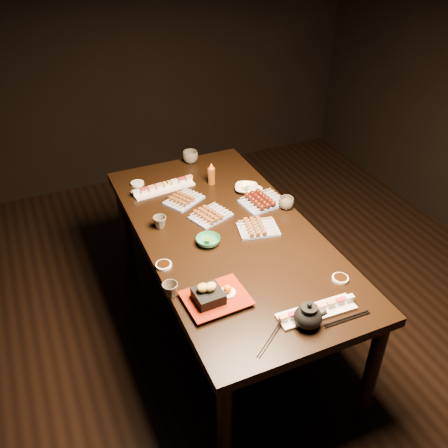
{
  "coord_description": "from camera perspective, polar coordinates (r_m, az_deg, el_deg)",
  "views": [
    {
      "loc": [
        -0.97,
        -1.61,
        2.33
      ],
      "look_at": [
        -0.07,
        0.43,
        0.77
      ],
      "focal_mm": 40.0,
      "sensor_mm": 36.0,
      "label": 1
    }
  ],
  "objects": [
    {
      "name": "yakitori_plate_right",
      "position": [
        2.69,
        3.94,
        -0.24
      ],
      "size": [
        0.24,
        0.2,
        0.05
      ],
      "primitive_type": null,
      "rotation": [
        0.0,
        0.0,
        -0.21
      ],
      "color": "#828EB6",
      "rests_on": "dining_table"
    },
    {
      "name": "teapot",
      "position": [
        2.16,
        9.61,
        -10.16
      ],
      "size": [
        0.18,
        0.18,
        0.12
      ],
      "primitive_type": null,
      "rotation": [
        0.0,
        0.0,
        -0.31
      ],
      "color": "black",
      "rests_on": "dining_table"
    },
    {
      "name": "dining_table",
      "position": [
        2.93,
        0.4,
        -6.87
      ],
      "size": [
        1.11,
        1.89,
        0.75
      ],
      "primitive_type": "cube",
      "rotation": [
        0.0,
        0.0,
        -0.12
      ],
      "color": "black",
      "rests_on": "ground"
    },
    {
      "name": "tempura_tray",
      "position": [
        2.24,
        -0.91,
        -7.83
      ],
      "size": [
        0.3,
        0.24,
        0.1
      ],
      "primitive_type": null,
      "rotation": [
        0.0,
        0.0,
        0.05
      ],
      "color": "black",
      "rests_on": "dining_table"
    },
    {
      "name": "sauce_dish_east",
      "position": [
        3.05,
        3.65,
        3.98
      ],
      "size": [
        0.09,
        0.09,
        0.01
      ],
      "primitive_type": "cylinder",
      "rotation": [
        0.0,
        0.0,
        0.09
      ],
      "color": "white",
      "rests_on": "dining_table"
    },
    {
      "name": "tsukune_plate",
      "position": [
        2.92,
        4.48,
        2.85
      ],
      "size": [
        0.26,
        0.21,
        0.06
      ],
      "primitive_type": null,
      "rotation": [
        0.0,
        0.0,
        0.13
      ],
      "color": "#828EB6",
      "rests_on": "dining_table"
    },
    {
      "name": "sushi_platter_far",
      "position": [
        3.07,
        -6.96,
        4.33
      ],
      "size": [
        0.39,
        0.14,
        0.05
      ],
      "primitive_type": null,
      "rotation": [
        0.0,
        0.0,
        3.24
      ],
      "color": "white",
      "rests_on": "dining_table"
    },
    {
      "name": "chopsticks_near",
      "position": [
        2.12,
        5.19,
        -13.1
      ],
      "size": [
        0.17,
        0.13,
        0.01
      ],
      "primitive_type": null,
      "rotation": [
        0.0,
        0.0,
        0.62
      ],
      "color": "black",
      "rests_on": "dining_table"
    },
    {
      "name": "edamame_bowl_green",
      "position": [
        2.59,
        -1.82,
        -1.95
      ],
      "size": [
        0.16,
        0.16,
        0.04
      ],
      "primitive_type": "imported",
      "rotation": [
        0.0,
        0.0,
        -0.35
      ],
      "color": "#287D51",
      "rests_on": "dining_table"
    },
    {
      "name": "teacup_mid_right",
      "position": [
        2.89,
        7.12,
        2.39
      ],
      "size": [
        0.1,
        0.1,
        0.07
      ],
      "primitive_type": "imported",
      "rotation": [
        0.0,
        0.0,
        -0.12
      ],
      "color": "#534A3F",
      "rests_on": "dining_table"
    },
    {
      "name": "sauce_dish_se",
      "position": [
        2.45,
        13.14,
        -6.1
      ],
      "size": [
        0.08,
        0.08,
        0.01
      ],
      "primitive_type": "cylinder",
      "rotation": [
        0.0,
        0.0,
        0.06
      ],
      "color": "white",
      "rests_on": "dining_table"
    },
    {
      "name": "sushi_platter_near",
      "position": [
        2.25,
        10.56,
        -9.53
      ],
      "size": [
        0.37,
        0.11,
        0.04
      ],
      "primitive_type": null,
      "rotation": [
        0.0,
        0.0,
        -0.04
      ],
      "color": "white",
      "rests_on": "dining_table"
    },
    {
      "name": "teacup_far_left",
      "position": [
        2.73,
        -7.35,
        0.2
      ],
      "size": [
        0.09,
        0.09,
        0.07
      ],
      "primitive_type": "imported",
      "rotation": [
        0.0,
        0.0,
        -0.37
      ],
      "color": "#534A3F",
      "rests_on": "dining_table"
    },
    {
      "name": "yakitori_plate_center",
      "position": [
        2.79,
        -1.55,
        1.23
      ],
      "size": [
        0.25,
        0.22,
        0.05
      ],
      "primitive_type": null,
      "rotation": [
        0.0,
        0.0,
        0.34
      ],
      "color": "#828EB6",
      "rests_on": "dining_table"
    },
    {
      "name": "teacup_near_left",
      "position": [
        2.3,
        -6.16,
        -7.47
      ],
      "size": [
        0.08,
        0.08,
        0.07
      ],
      "primitive_type": "imported",
      "rotation": [
        0.0,
        0.0,
        -0.07
      ],
      "color": "#534A3F",
      "rests_on": "dining_table"
    },
    {
      "name": "sauce_dish_nw",
      "position": [
        3.16,
        -9.87,
        4.59
      ],
      "size": [
        0.08,
        0.08,
        0.01
      ],
      "primitive_type": "cylinder",
      "rotation": [
        0.0,
        0.0,
        0.01
      ],
      "color": "white",
      "rests_on": "dining_table"
    },
    {
      "name": "condiment_bottle",
      "position": [
        3.09,
        -1.46,
        5.8
      ],
      "size": [
        0.05,
        0.05,
        0.14
      ],
      "primitive_type": "cylinder",
      "rotation": [
        0.0,
        0.0,
        -0.16
      ],
      "color": "#69340E",
      "rests_on": "dining_table"
    },
    {
      "name": "sauce_dish_west",
      "position": [
        2.48,
        -6.9,
        -4.7
      ],
      "size": [
        0.1,
        0.1,
        0.01
      ],
      "primitive_type": "cylinder",
      "rotation": [
        0.0,
        0.0,
        0.2
      ],
      "color": "white",
      "rests_on": "dining_table"
    },
    {
      "name": "yakitori_plate_left",
      "position": [
        2.94,
        -4.63,
        3.04
      ],
      "size": [
        0.26,
        0.24,
        0.05
      ],
      "primitive_type": null,
      "rotation": [
        0.0,
        0.0,
        0.5
      ],
      "color": "#828EB6",
      "rests_on": "dining_table"
    },
    {
      "name": "chopsticks_se",
      "position": [
        2.26,
        13.88,
        -10.49
      ],
      "size": [
        0.23,
        0.02,
        0.01
      ],
      "primitive_type": null,
      "rotation": [
        0.0,
        0.0,
        -0.02
      ],
      "color": "black",
      "rests_on": "dining_table"
    },
    {
      "name": "ground",
      "position": [
        2.99,
        4.75,
        -16.3
      ],
      "size": [
        5.0,
        5.0,
        0.0
      ],
      "primitive_type": "plane",
      "color": "black",
      "rests_on": "ground"
    },
    {
      "name": "teacup_far_right",
      "position": [
        3.36,
        -3.87,
        7.66
      ],
      "size": [
        0.13,
        0.13,
        0.08
      ],
      "primitive_type": "imported",
      "rotation": [
        0.0,
        0.0,
        -0.36
      ],
      "color": "#534A3F",
      "rests_on": "dining_table"
    },
    {
      "name": "edamame_bowl_cream",
      "position": [
        3.04,
        2.57,
        4.06
      ],
      "size": [
        0.18,
        0.18,
        0.03
      ],
      "primitive_type": "imported",
      "rotation": [
        0.0,
        0.0,
        -0.47
      ],
      "color": "#FAEBCC",
      "rests_on": "dining_table"
    }
  ]
}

